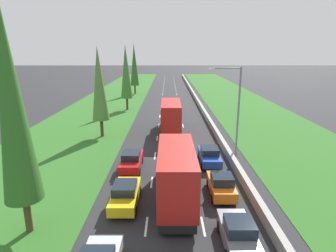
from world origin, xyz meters
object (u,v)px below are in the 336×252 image
object	(u,v)px
grey_hatchback_right_lane	(239,233)
poplar_tree_third	(127,72)
red_sedan_left_lane	(132,160)
yellow_hatchback_centre_lane	(175,149)
poplar_tree_second	(100,84)
yellow_sedan_left_lane	(126,194)
poplar_tree_fourth	(135,65)
street_light_mast	(236,106)
red_box_truck_centre_lane_fourth	(172,116)
orange_hatchback_right_lane	(222,185)
blue_sedan_right_lane	(210,155)
poplar_tree_nearest	(12,99)
red_box_truck_centre_lane	(177,172)

from	to	relation	value
grey_hatchback_right_lane	poplar_tree_third	world-z (taller)	poplar_tree_third
red_sedan_left_lane	yellow_hatchback_centre_lane	world-z (taller)	yellow_hatchback_centre_lane
poplar_tree_second	poplar_tree_third	bearing A→B (deg)	87.04
yellow_sedan_left_lane	poplar_tree_second	xyz separation A→B (m)	(-5.31, 16.19, 5.78)
yellow_sedan_left_lane	poplar_tree_second	world-z (taller)	poplar_tree_second
poplar_tree_fourth	street_light_mast	xyz separation A→B (m)	(14.81, -42.38, -1.87)
poplar_tree_third	grey_hatchback_right_lane	bearing A→B (deg)	-73.09
red_box_truck_centre_lane_fourth	orange_hatchback_right_lane	bearing A→B (deg)	-77.96
red_sedan_left_lane	blue_sedan_right_lane	distance (m)	7.37
poplar_tree_nearest	poplar_tree_second	xyz separation A→B (m)	(-0.00, 19.24, -1.39)
yellow_sedan_left_lane	grey_hatchback_right_lane	bearing A→B (deg)	-32.61
blue_sedan_right_lane	grey_hatchback_right_lane	bearing A→B (deg)	-90.53
red_box_truck_centre_lane	poplar_tree_second	bearing A→B (deg)	119.72
poplar_tree_second	red_box_truck_centre_lane	bearing A→B (deg)	-60.28
yellow_sedan_left_lane	poplar_tree_third	xyz separation A→B (m)	(-4.45, 32.69, 6.01)
red_box_truck_centre_lane	poplar_tree_third	size ratio (longest dim) A/B	0.81
red_box_truck_centre_lane	yellow_hatchback_centre_lane	xyz separation A→B (m)	(0.02, 8.51, -1.35)
poplar_tree_fourth	yellow_sedan_left_lane	bearing A→B (deg)	-84.27
yellow_sedan_left_lane	poplar_tree_second	size ratio (longest dim) A/B	0.41
red_box_truck_centre_lane_fourth	poplar_tree_third	size ratio (longest dim) A/B	0.81
red_sedan_left_lane	blue_sedan_right_lane	xyz separation A→B (m)	(7.27, 1.24, 0.00)
yellow_hatchback_centre_lane	orange_hatchback_right_lane	bearing A→B (deg)	-66.91
orange_hatchback_right_lane	poplar_tree_fourth	world-z (taller)	poplar_tree_fourth
red_box_truck_centre_lane	poplar_tree_fourth	bearing A→B (deg)	99.69
yellow_sedan_left_lane	blue_sedan_right_lane	distance (m)	10.18
yellow_sedan_left_lane	poplar_tree_third	world-z (taller)	poplar_tree_third
grey_hatchback_right_lane	poplar_tree_second	distance (m)	24.54
grey_hatchback_right_lane	orange_hatchback_right_lane	bearing A→B (deg)	88.79
orange_hatchback_right_lane	poplar_tree_fourth	xyz separation A→B (m)	(-12.13, 50.61, 6.27)
yellow_hatchback_centre_lane	grey_hatchback_right_lane	bearing A→B (deg)	-76.53
orange_hatchback_right_lane	street_light_mast	distance (m)	9.71
yellow_hatchback_centre_lane	orange_hatchback_right_lane	distance (m)	8.59
red_box_truck_centre_lane	orange_hatchback_right_lane	distance (m)	3.70
yellow_sedan_left_lane	orange_hatchback_right_lane	world-z (taller)	orange_hatchback_right_lane
poplar_tree_second	street_light_mast	world-z (taller)	poplar_tree_second
poplar_tree_fourth	grey_hatchback_right_lane	bearing A→B (deg)	-77.95
red_box_truck_centre_lane	poplar_tree_nearest	size ratio (longest dim) A/B	0.68
poplar_tree_fourth	street_light_mast	world-z (taller)	poplar_tree_fourth
poplar_tree_fourth	red_sedan_left_lane	bearing A→B (deg)	-83.94
red_box_truck_centre_lane_fourth	street_light_mast	bearing A→B (deg)	-53.86
red_box_truck_centre_lane	poplar_tree_third	xyz separation A→B (m)	(-7.99, 31.99, 4.64)
poplar_tree_second	street_light_mast	distance (m)	16.38
red_sedan_left_lane	poplar_tree_nearest	xyz separation A→B (m)	(-4.95, -9.26, 7.17)
street_light_mast	red_sedan_left_lane	bearing A→B (deg)	-161.55
yellow_hatchback_centre_lane	poplar_tree_second	size ratio (longest dim) A/B	0.35
red_sedan_left_lane	poplar_tree_third	size ratio (longest dim) A/B	0.39
red_sedan_left_lane	poplar_tree_fourth	xyz separation A→B (m)	(-4.85, 45.70, 6.29)
yellow_sedan_left_lane	blue_sedan_right_lane	xyz separation A→B (m)	(6.92, 7.46, 0.00)
orange_hatchback_right_lane	poplar_tree_fourth	distance (m)	52.42
yellow_hatchback_centre_lane	poplar_tree_second	world-z (taller)	poplar_tree_second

